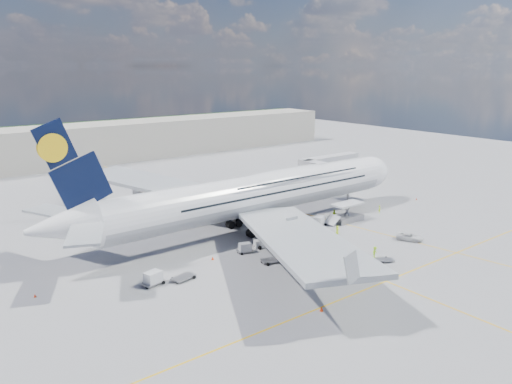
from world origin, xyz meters
TOP-DOWN VIEW (x-y plane):
  - ground at (0.00, 0.00)m, footprint 300.00×300.00m
  - taxi_line_main at (0.00, 0.00)m, footprint 0.25×220.00m
  - taxi_line_cross at (0.00, -20.00)m, footprint 120.00×0.25m
  - taxi_line_diag at (14.00, 10.00)m, footprint 14.16×99.06m
  - airliner at (0.26, 10.00)m, footprint 77.26×79.15m
  - jet_bridge at (29.81, 20.94)m, footprint 18.80×12.10m
  - cargo_loader at (16.82, 2.89)m, footprint 8.53×3.20m
  - terminal at (0.00, 95.00)m, footprint 180.00×16.00m
  - tree_line at (40.00, 140.00)m, footprint 160.00×6.00m
  - dolly_row_a at (-22.61, -1.85)m, footprint 3.76×2.59m
  - dolly_row_b at (-8.43, -4.63)m, footprint 3.85×2.91m
  - dolly_row_c at (-9.24, 1.32)m, footprint 2.88×2.10m
  - dolly_back at (-26.81, -0.82)m, footprint 3.46×2.41m
  - dolly_nose_far at (5.66, -15.23)m, footprint 3.29×2.79m
  - dolly_nose_near at (10.32, 3.97)m, footprint 3.47×2.75m
  - baggage_tug at (-5.45, 1.51)m, footprint 3.06×2.17m
  - catering_truck_inner at (-16.20, 32.48)m, footprint 5.91×2.39m
  - catering_truck_outer at (-8.50, 38.33)m, footprint 6.84×3.22m
  - service_van at (17.18, -11.58)m, footprint 4.02×5.01m
  - crew_nose at (26.50, 2.48)m, footprint 0.72×0.66m
  - crew_loader at (16.08, 5.41)m, footprint 1.16×1.12m
  - crew_wing at (-4.53, -6.96)m, footprint 0.45×1.03m
  - crew_van at (9.60, -1.49)m, footprint 0.69×0.88m
  - crew_tug at (5.86, -13.13)m, footprint 1.35×1.00m
  - cone_nose at (41.61, 4.02)m, footprint 0.39×0.39m
  - cone_wing_left_inner at (-14.73, 24.85)m, footprint 0.43×0.43m
  - cone_wing_left_outer at (-8.37, 40.04)m, footprint 0.45×0.45m
  - cone_wing_right_inner at (-15.14, 1.97)m, footprint 0.44×0.44m
  - cone_wing_right_outer at (-13.67, -20.71)m, footprint 0.47×0.47m
  - cone_tail at (-40.97, 5.36)m, footprint 0.38×0.38m

SIDE VIEW (x-z plane):
  - ground at x=0.00m, z-range 0.00..0.00m
  - taxi_line_main at x=0.00m, z-range 0.00..0.01m
  - taxi_line_cross at x=0.00m, z-range 0.00..0.01m
  - taxi_line_diag at x=14.00m, z-range 0.00..0.01m
  - cone_tail at x=-40.97m, z-range -0.01..0.47m
  - cone_nose at x=41.61m, z-range -0.01..0.49m
  - cone_wing_left_inner at x=-14.73m, z-range -0.01..0.54m
  - cone_wing_right_inner at x=-15.14m, z-range -0.01..0.54m
  - cone_wing_left_outer at x=-8.37m, z-range -0.01..0.56m
  - cone_wing_right_outer at x=-13.67m, z-range -0.01..0.58m
  - dolly_nose_far at x=5.66m, z-range 0.12..0.54m
  - dolly_row_a at x=-22.61m, z-range 0.14..0.64m
  - dolly_row_b at x=-8.43m, z-range 0.14..0.64m
  - service_van at x=17.18m, z-range 0.00..1.27m
  - baggage_tug at x=-5.45m, z-range -0.10..1.64m
  - crew_van at x=9.60m, z-range 0.00..1.58m
  - crew_nose at x=26.50m, z-range 0.00..1.64m
  - crew_wing at x=-4.53m, z-range 0.00..1.74m
  - dolly_row_c at x=-9.24m, z-range 0.06..1.70m
  - crew_tug at x=5.86m, z-range 0.00..1.87m
  - crew_loader at x=16.08m, z-range 0.00..1.89m
  - dolly_nose_near at x=10.32m, z-range 0.07..2.02m
  - dolly_back at x=-26.81m, z-range 0.07..2.06m
  - cargo_loader at x=16.82m, z-range -0.59..3.09m
  - catering_truck_inner at x=-16.20m, z-range -0.10..3.41m
  - catering_truck_outer at x=-8.50m, z-range -0.14..3.81m
  - tree_line at x=40.00m, z-range 0.00..8.00m
  - terminal at x=0.00m, z-range 0.00..12.00m
  - jet_bridge at x=29.81m, z-range 2.60..11.10m
  - airliner at x=0.26m, z-range -4.98..18.72m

